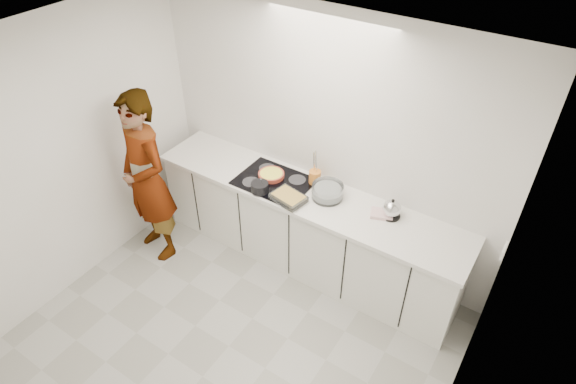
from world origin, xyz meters
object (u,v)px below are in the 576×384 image
Objects in this scene: tart_dish at (271,175)px; baking_dish at (289,197)px; hob at (274,181)px; saucepan at (260,187)px; cook at (146,179)px; kettle at (392,209)px; utensil_crock at (315,177)px; mixing_bowl at (328,192)px.

tart_dish is 0.41m from baking_dish.
saucepan is at bearing -95.83° from hob.
baking_dish is at bearing 33.53° from cook.
kettle is 1.34× the size of utensil_crock.
saucepan reaches higher than hob.
cook reaches higher than hob.
utensil_crock is 1.66m from cook.
hob is 3.75× the size of saucepan.
hob is at bearing -172.79° from kettle.
saucepan is 0.64m from mixing_bowl.
saucepan is (0.04, -0.25, 0.02)m from tart_dish.
saucepan is at bearing -132.23° from utensil_crock.
saucepan is 0.10× the size of cook.
mixing_bowl is at bearing 2.88° from tart_dish.
mixing_bowl is 1.62× the size of kettle.
cook is at bearing -148.30° from utensil_crock.
baking_dish is 1.75× the size of kettle.
tart_dish reaches higher than hob.
utensil_crock reaches higher than baking_dish.
utensil_crock reaches higher than hob.
kettle is at bearing 6.78° from mixing_bowl.
hob is 0.34m from baking_dish.
hob is at bearing 148.34° from baking_dish.
hob is 0.22m from saucepan.
baking_dish is 1.44m from cook.
kettle is at bearing 4.82° from tart_dish.
tart_dish is at bearing 48.87° from cook.
utensil_crock is at bearing 149.98° from mixing_bowl.
mixing_bowl is 0.17× the size of cook.
kettle is (1.19, 0.36, 0.02)m from saucepan.
hob is 3.68× the size of kettle.
hob is 0.39× the size of cook.
cook is (-1.04, -0.47, -0.04)m from saucepan.
hob is 0.08m from tart_dish.
baking_dish is 0.18× the size of cook.
hob is 0.40m from utensil_crock.
cook reaches higher than saucepan.
tart_dish is 0.81× the size of baking_dish.
mixing_bowl is at bearing -173.22° from kettle.
mixing_bowl is at bearing 26.16° from saucepan.
kettle is at bearing 7.21° from hob.
kettle is 2.38m from cook.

